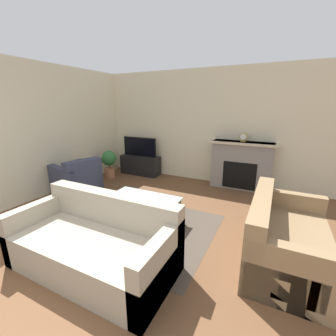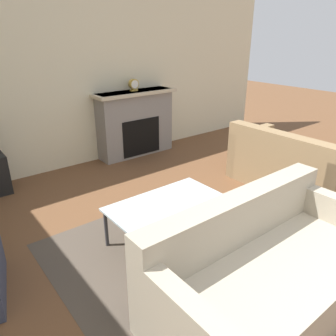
% 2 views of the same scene
% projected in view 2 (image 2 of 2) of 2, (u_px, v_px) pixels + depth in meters
% --- Properties ---
extents(wall_back, '(8.24, 0.06, 2.70)m').
position_uv_depth(wall_back, '(66.00, 78.00, 4.78)').
color(wall_back, beige).
rests_on(wall_back, ground_plane).
extents(area_rug, '(2.36, 1.90, 0.00)m').
position_uv_depth(area_rug, '(177.00, 246.00, 3.27)').
color(area_rug, '#4C4238').
rests_on(area_rug, ground_plane).
extents(fireplace, '(1.43, 0.40, 1.09)m').
position_uv_depth(fireplace, '(136.00, 122.00, 5.53)').
color(fireplace, gray).
rests_on(fireplace, ground_plane).
extents(couch_sectional, '(1.94, 0.93, 0.82)m').
position_uv_depth(couch_sectional, '(266.00, 273.00, 2.49)').
color(couch_sectional, '#9E937F').
rests_on(couch_sectional, ground_plane).
extents(couch_loveseat, '(0.88, 1.57, 0.82)m').
position_uv_depth(couch_loveseat, '(290.00, 167.00, 4.41)').
color(couch_loveseat, '#8C704C').
rests_on(couch_loveseat, ground_plane).
extents(coffee_table, '(1.16, 0.70, 0.42)m').
position_uv_depth(coffee_table, '(169.00, 207.00, 3.22)').
color(coffee_table, '#333338').
rests_on(coffee_table, ground_plane).
extents(mantel_clock, '(0.16, 0.07, 0.19)m').
position_uv_depth(mantel_clock, '(134.00, 85.00, 5.29)').
color(mantel_clock, '#B79338').
rests_on(mantel_clock, fireplace).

